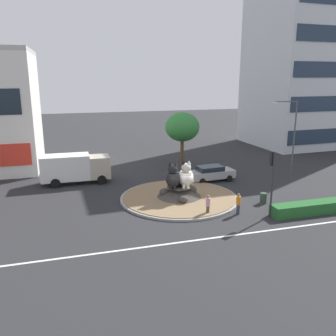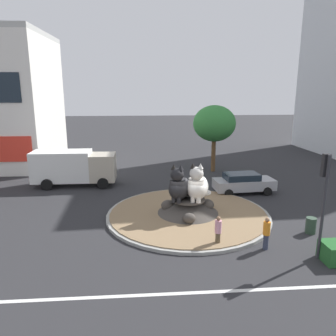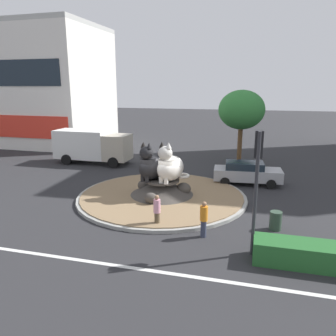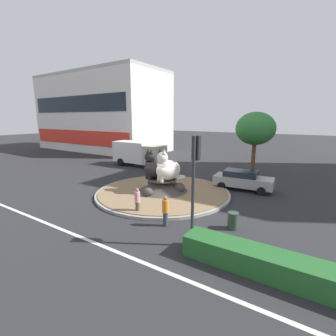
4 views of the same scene
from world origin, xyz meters
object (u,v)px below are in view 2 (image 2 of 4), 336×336
broadleaf_tree_behind_island (214,124)px  pedestrian_pink_shirt (218,231)px  traffic_light_mast (324,187)px  delivery_box_truck (74,167)px  pedestrian_orange_shirt (266,233)px  sedan_on_far_lane (243,183)px  cat_statue_white (197,186)px  litter_bin (311,225)px  cat_statue_black (179,186)px

broadleaf_tree_behind_island → pedestrian_pink_shirt: (-3.06, -15.46, -3.75)m
traffic_light_mast → delivery_box_truck: size_ratio=0.75×
pedestrian_orange_shirt → sedan_on_far_lane: bearing=129.4°
cat_statue_white → litter_bin: cat_statue_white is taller
sedan_on_far_lane → cat_statue_white: bearing=-138.2°
pedestrian_orange_shirt → delivery_box_truck: delivery_box_truck is taller
pedestrian_orange_shirt → delivery_box_truck: 16.80m
pedestrian_pink_shirt → delivery_box_truck: size_ratio=0.24×
pedestrian_orange_shirt → pedestrian_pink_shirt: bearing=-141.6°
cat_statue_black → litter_bin: (7.04, -2.83, -1.57)m
cat_statue_white → delivery_box_truck: cat_statue_white is taller
cat_statue_white → cat_statue_black: bearing=-73.9°
delivery_box_truck → cat_statue_black: bearing=-43.4°
traffic_light_mast → pedestrian_orange_shirt: 3.50m
cat_statue_black → pedestrian_pink_shirt: (1.54, -4.00, -1.16)m
pedestrian_orange_shirt → delivery_box_truck: size_ratio=0.25×
cat_statue_white → delivery_box_truck: 11.77m
traffic_light_mast → sedan_on_far_lane: traffic_light_mast is taller
delivery_box_truck → sedan_on_far_lane: bearing=-12.4°
cat_statue_white → delivery_box_truck: (-8.99, 7.58, -0.44)m
cat_statue_white → litter_bin: 6.73m
broadleaf_tree_behind_island → pedestrian_pink_shirt: size_ratio=3.90×
cat_statue_white → sedan_on_far_lane: size_ratio=0.53×
broadleaf_tree_behind_island → litter_bin: size_ratio=7.05×
broadleaf_tree_behind_island → litter_bin: broadleaf_tree_behind_island is taller
litter_bin → broadleaf_tree_behind_island: bearing=99.7°
traffic_light_mast → pedestrian_orange_shirt: traffic_light_mast is taller
cat_statue_white → pedestrian_pink_shirt: bearing=23.8°
pedestrian_orange_shirt → sedan_on_far_lane: pedestrian_orange_shirt is taller
sedan_on_far_lane → cat_statue_black: bearing=-145.0°
broadleaf_tree_behind_island → litter_bin: bearing=-80.3°
traffic_light_mast → delivery_box_truck: bearing=47.3°
cat_statue_white → traffic_light_mast: bearing=60.0°
traffic_light_mast → cat_statue_black: bearing=48.3°
traffic_light_mast → litter_bin: size_ratio=5.55×
delivery_box_truck → litter_bin: size_ratio=7.39×
cat_statue_black → cat_statue_white: cat_statue_white is taller
cat_statue_black → delivery_box_truck: bearing=-112.6°
cat_statue_white → broadleaf_tree_behind_island: bearing=-179.0°
sedan_on_far_lane → delivery_box_truck: 13.70m
pedestrian_pink_shirt → pedestrian_orange_shirt: bearing=71.4°
traffic_light_mast → sedan_on_far_lane: bearing=3.4°
cat_statue_black → pedestrian_pink_shirt: cat_statue_black is taller
cat_statue_black → broadleaf_tree_behind_island: (4.60, 11.46, 2.59)m
sedan_on_far_lane → litter_bin: (1.57, -7.35, -0.38)m
broadleaf_tree_behind_island → pedestrian_orange_shirt: bearing=-92.7°
pedestrian_pink_shirt → delivery_box_truck: 14.92m
broadleaf_tree_behind_island → traffic_light_mast: bearing=-85.3°
cat_statue_white → delivery_box_truck: size_ratio=0.37×
traffic_light_mast → pedestrian_orange_shirt: bearing=66.3°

